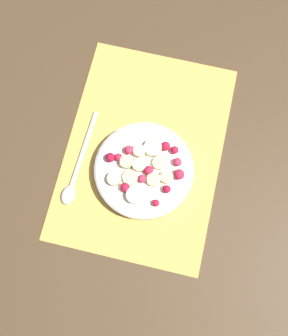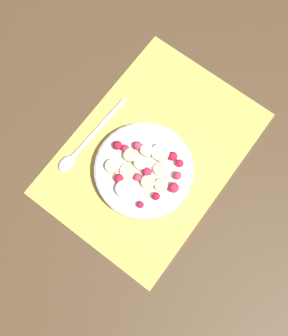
% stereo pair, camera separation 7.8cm
% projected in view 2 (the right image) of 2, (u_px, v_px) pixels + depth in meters
% --- Properties ---
extents(ground_plane, '(3.00, 3.00, 0.00)m').
position_uv_depth(ground_plane, '(153.00, 153.00, 0.83)').
color(ground_plane, '#4C3823').
extents(placemat, '(0.48, 0.34, 0.01)m').
position_uv_depth(placemat, '(153.00, 153.00, 0.82)').
color(placemat, '#E0B251').
rests_on(placemat, ground_plane).
extents(fruit_bowl, '(0.21, 0.21, 0.05)m').
position_uv_depth(fruit_bowl, '(144.00, 170.00, 0.79)').
color(fruit_bowl, silver).
rests_on(fruit_bowl, placemat).
extents(spoon, '(0.22, 0.03, 0.01)m').
position_uv_depth(spoon, '(80.00, 149.00, 0.82)').
color(spoon, silver).
rests_on(spoon, placemat).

